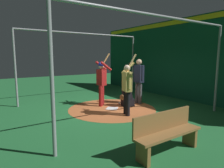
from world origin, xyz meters
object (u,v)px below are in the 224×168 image
(baseball_0, at_px, (119,103))
(baseball_1, at_px, (126,109))
(home_plate, at_px, (112,108))
(visitor, at_px, (127,86))
(bench, at_px, (167,132))
(batter, at_px, (102,79))
(catcher, at_px, (127,97))
(umpire, at_px, (139,79))

(baseball_0, bearing_deg, baseball_1, 71.18)
(home_plate, distance_m, baseball_0, 0.76)
(home_plate, height_order, visitor, visitor)
(visitor, bearing_deg, bench, 87.87)
(baseball_1, bearing_deg, bench, 66.55)
(batter, height_order, visitor, batter)
(catcher, bearing_deg, visitor, 51.97)
(home_plate, bearing_deg, visitor, 88.76)
(home_plate, distance_m, baseball_1, 0.54)
(catcher, distance_m, bench, 3.87)
(catcher, height_order, visitor, visitor)
(umpire, bearing_deg, batter, -23.09)
(catcher, bearing_deg, batter, -42.47)
(home_plate, bearing_deg, baseball_0, -146.91)
(home_plate, xyz_separation_m, catcher, (-0.72, -0.01, 0.37))
(visitor, xyz_separation_m, baseball_0, (-0.66, -1.35, -0.94))
(home_plate, bearing_deg, umpire, -176.28)
(umpire, xyz_separation_m, baseball_0, (0.76, -0.33, -1.01))
(visitor, distance_m, baseball_0, 1.77)
(batter, height_order, umpire, batter)
(umpire, bearing_deg, baseball_1, 25.54)
(catcher, distance_m, baseball_1, 0.65)
(baseball_0, relative_size, baseball_1, 1.00)
(visitor, relative_size, bench, 1.26)
(baseball_0, bearing_deg, batter, -22.97)
(catcher, distance_m, umpire, 0.96)
(catcher, xyz_separation_m, baseball_0, (0.08, -0.40, -0.34))
(home_plate, height_order, baseball_1, baseball_1)
(umpire, bearing_deg, home_plate, 3.72)
(home_plate, distance_m, batter, 1.27)
(batter, bearing_deg, umpire, 156.91)
(umpire, height_order, baseball_1, umpire)
(baseball_1, bearing_deg, batter, -70.52)
(umpire, bearing_deg, catcher, 6.66)
(batter, relative_size, umpire, 1.13)
(batter, distance_m, baseball_0, 1.26)
(home_plate, bearing_deg, catcher, -179.06)
(batter, distance_m, visitor, 1.64)
(bench, distance_m, baseball_1, 3.36)
(home_plate, relative_size, umpire, 0.23)
(batter, height_order, baseball_0, batter)
(visitor, height_order, bench, visitor)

